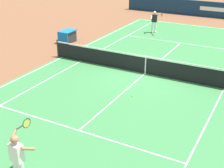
# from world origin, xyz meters

# --- Properties ---
(ground_plane) EXTENTS (60.00, 60.00, 0.00)m
(ground_plane) POSITION_xyz_m (0.00, 0.00, 0.00)
(ground_plane) COLOR brown
(court_slab) EXTENTS (24.20, 11.40, 0.00)m
(court_slab) POSITION_xyz_m (0.00, 0.00, 0.00)
(court_slab) COLOR #387A42
(court_slab) RESTS_ON ground_plane
(court_line_markings) EXTENTS (23.85, 11.05, 0.01)m
(court_line_markings) POSITION_xyz_m (0.00, 0.00, 0.00)
(court_line_markings) COLOR white
(court_line_markings) RESTS_ON ground_plane
(tennis_net) EXTENTS (0.10, 11.70, 1.08)m
(tennis_net) POSITION_xyz_m (0.00, 0.00, 0.49)
(tennis_net) COLOR #2D2D33
(tennis_net) RESTS_ON ground_plane
(stadium_barrier) EXTENTS (0.26, 17.00, 1.43)m
(stadium_barrier) POSITION_xyz_m (-15.90, 0.00, 0.72)
(stadium_barrier) COLOR #112D4C
(stadium_barrier) RESTS_ON ground_plane
(tennis_player_near) EXTENTS (1.09, 0.78, 1.70)m
(tennis_player_near) POSITION_xyz_m (9.54, 0.09, 0.93)
(tennis_player_near) COLOR white
(tennis_player_near) RESTS_ON ground_plane
(tennis_player_far) EXTENTS (0.78, 1.06, 1.70)m
(tennis_player_far) POSITION_xyz_m (-8.18, -2.70, 0.93)
(tennis_player_far) COLOR white
(tennis_player_far) RESTS_ON ground_plane
(tennis_ball) EXTENTS (0.07, 0.07, 0.07)m
(tennis_ball) POSITION_xyz_m (2.86, 0.55, 0.03)
(tennis_ball) COLOR #CCE01E
(tennis_ball) RESTS_ON ground_plane
(equipment_cart_tarped) EXTENTS (1.25, 0.84, 0.85)m
(equipment_cart_tarped) POSITION_xyz_m (-2.77, -7.05, 0.44)
(equipment_cart_tarped) COLOR #2D2D33
(equipment_cart_tarped) RESTS_ON ground_plane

